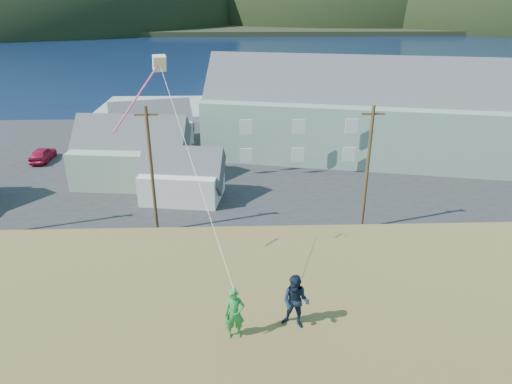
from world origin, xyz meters
TOP-DOWN VIEW (x-y plane):
  - ground at (0.00, 0.00)m, footprint 900.00×900.00m
  - grass_strip at (0.00, -2.00)m, footprint 110.00×8.00m
  - waterfront_lot at (0.00, 17.00)m, footprint 72.00×36.00m
  - wharf at (-6.00, 40.00)m, footprint 26.00×14.00m
  - far_shore at (0.00, 330.00)m, footprint 900.00×320.00m
  - far_hills at (35.59, 279.38)m, footprint 760.00×265.00m
  - lodge at (16.46, 18.04)m, footprint 37.76×17.79m
  - shed_palegreen_near at (-8.16, 11.85)m, footprint 10.96×7.58m
  - shed_white at (-3.04, 7.51)m, footprint 7.57×5.57m
  - shed_palegreen_far at (-8.37, 23.34)m, footprint 10.35×7.51m
  - utility_poles at (-3.13, 1.50)m, footprint 27.25×0.24m
  - parked_cars at (-8.65, 20.57)m, footprint 23.13×13.46m
  - kite_flyer_green at (1.76, -18.22)m, footprint 0.62×0.45m
  - kite_flyer_navy at (3.56, -17.82)m, footprint 1.02×0.91m
  - kite_rig at (-0.89, -12.40)m, footprint 1.93×3.34m

SIDE VIEW (x-z plane):
  - ground at x=0.00m, z-range 0.00..0.00m
  - grass_strip at x=0.00m, z-range 0.00..0.10m
  - waterfront_lot at x=0.00m, z-range 0.00..0.12m
  - wharf at x=-6.00m, z-range 0.00..0.90m
  - parked_cars at x=-8.65m, z-range 0.08..1.59m
  - far_shore at x=0.00m, z-range 0.00..2.00m
  - far_hills at x=35.59m, z-range -69.50..73.50m
  - shed_white at x=-3.04m, z-range -0.62..4.92m
  - shed_palegreen_far at x=-8.37m, z-range -0.72..5.53m
  - shed_palegreen_near at x=-8.16m, z-range -0.94..6.59m
  - utility_poles at x=-3.13m, z-range 0.11..9.54m
  - lodge at x=16.46m, z-range -1.49..11.33m
  - kite_flyer_green at x=1.76m, z-range 7.20..8.80m
  - kite_flyer_navy at x=3.56m, z-range 7.20..8.93m
  - kite_rig at x=-0.89m, z-range 9.66..18.17m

